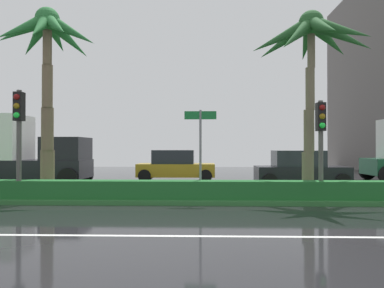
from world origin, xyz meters
name	(u,v)px	position (x,y,z in m)	size (l,w,h in m)	color
ground_plane	(179,195)	(0.00, 9.00, -0.05)	(90.00, 42.00, 0.10)	black
near_lane_divider_stripe	(158,236)	(0.00, 2.00, 0.00)	(81.00, 0.14, 0.01)	white
median_strip	(177,195)	(0.00, 8.00, 0.07)	(85.50, 4.00, 0.15)	#2D6B33
median_hedge	(175,190)	(0.00, 6.60, 0.45)	(76.50, 0.70, 0.60)	#1E6028
palm_tree_mid_left	(47,46)	(-4.93, 7.96, 5.68)	(3.85, 3.81, 6.99)	brown
palm_tree_centre_left	(312,44)	(4.94, 7.83, 5.64)	(4.50, 4.56, 6.73)	#695F49
traffic_signal_median_left	(19,124)	(-5.17, 6.34, 2.65)	(0.28, 0.43, 3.63)	#4C4C47
traffic_signal_median_right	(321,131)	(4.94, 6.86, 2.42)	(0.28, 0.43, 3.30)	#4C4C47
street_name_sign	(200,141)	(0.86, 6.94, 2.08)	(1.10, 0.08, 3.00)	slate
box_truck_lead	(21,154)	(-8.02, 12.20, 1.55)	(6.40, 2.64, 3.46)	black
car_in_traffic_leading	(175,166)	(-0.59, 14.98, 0.83)	(4.30, 2.02, 1.72)	#B28C1E
car_in_traffic_second	(300,169)	(5.62, 12.08, 0.83)	(4.30, 2.02, 1.72)	black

